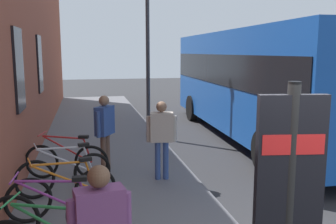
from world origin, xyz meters
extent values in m
plane|color=#2D2D30|center=(6.00, -1.00, 0.00)|extent=(60.00, 60.00, 0.00)
cube|color=slate|center=(8.00, 1.75, 0.06)|extent=(24.00, 3.50, 0.12)
cube|color=brown|center=(9.00, 3.80, 3.56)|extent=(22.00, 0.60, 7.11)
cube|color=black|center=(5.50, 3.48, 2.40)|extent=(0.90, 0.06, 1.60)
cube|color=black|center=(9.00, 3.48, 2.40)|extent=(0.90, 0.06, 1.60)
cylinder|color=#267F3F|center=(2.05, 2.70, 1.00)|extent=(0.26, 0.83, 0.09)
cube|color=black|center=(1.94, 2.29, 1.02)|extent=(0.15, 0.22, 0.06)
cylinder|color=#267F3F|center=(2.16, 3.11, 1.08)|extent=(0.47, 0.15, 0.02)
torus|color=black|center=(2.96, 3.26, 0.48)|extent=(0.10, 0.72, 0.72)
torus|color=black|center=(2.90, 2.21, 0.48)|extent=(0.10, 0.72, 0.72)
cylinder|color=#8C338C|center=(2.93, 2.71, 0.76)|extent=(0.09, 1.02, 0.58)
cylinder|color=#8C338C|center=(2.93, 2.79, 1.00)|extent=(0.09, 0.85, 0.09)
cylinder|color=#8C338C|center=(2.90, 2.29, 0.73)|extent=(0.05, 0.19, 0.51)
cube|color=black|center=(2.91, 2.36, 1.02)|extent=(0.11, 0.21, 0.06)
cylinder|color=#8C338C|center=(2.96, 3.21, 1.08)|extent=(0.48, 0.05, 0.02)
torus|color=black|center=(3.63, 3.15, 0.48)|extent=(0.23, 0.71, 0.72)
torus|color=black|center=(3.88, 2.14, 0.48)|extent=(0.23, 0.71, 0.72)
cylinder|color=orange|center=(3.76, 2.62, 0.76)|extent=(0.28, 1.00, 0.58)
cylinder|color=orange|center=(3.74, 2.69, 1.00)|extent=(0.24, 0.84, 0.09)
cylinder|color=orange|center=(3.86, 2.21, 0.73)|extent=(0.08, 0.19, 0.51)
cube|color=black|center=(3.85, 2.28, 1.02)|extent=(0.15, 0.22, 0.06)
cylinder|color=orange|center=(3.64, 3.11, 1.08)|extent=(0.47, 0.14, 0.02)
torus|color=black|center=(4.61, 3.18, 0.48)|extent=(0.23, 0.71, 0.72)
torus|color=black|center=(4.86, 2.16, 0.48)|extent=(0.23, 0.71, 0.72)
cylinder|color=silver|center=(4.74, 2.65, 0.76)|extent=(0.28, 1.00, 0.58)
cylinder|color=silver|center=(4.72, 2.72, 1.00)|extent=(0.24, 0.84, 0.09)
cylinder|color=silver|center=(4.84, 2.24, 0.73)|extent=(0.08, 0.19, 0.51)
cube|color=black|center=(4.82, 2.31, 1.02)|extent=(0.14, 0.22, 0.06)
cylinder|color=silver|center=(4.62, 3.14, 1.08)|extent=(0.47, 0.14, 0.02)
torus|color=black|center=(5.73, 3.18, 0.48)|extent=(0.24, 0.71, 0.72)
torus|color=black|center=(5.45, 2.17, 0.48)|extent=(0.24, 0.71, 0.72)
cylinder|color=#B21E1E|center=(5.58, 2.65, 0.76)|extent=(0.30, 0.99, 0.58)
cylinder|color=#B21E1E|center=(5.60, 2.72, 1.00)|extent=(0.26, 0.83, 0.09)
cylinder|color=#B21E1E|center=(5.47, 2.24, 0.73)|extent=(0.08, 0.19, 0.51)
cube|color=black|center=(5.49, 2.31, 1.02)|extent=(0.15, 0.22, 0.06)
cylinder|color=#B21E1E|center=(5.71, 3.13, 1.08)|extent=(0.47, 0.15, 0.02)
cube|color=black|center=(0.42, 0.68, 1.87)|extent=(0.16, 0.56, 1.10)
cube|color=red|center=(0.42, 0.68, 2.03)|extent=(0.16, 0.50, 0.16)
cube|color=#1951B2|center=(8.68, -3.00, 1.85)|extent=(10.58, 2.85, 3.00)
cube|color=black|center=(8.68, -3.00, 2.21)|extent=(10.37, 2.89, 0.90)
cylinder|color=black|center=(5.36, -1.69, 0.50)|extent=(1.01, 0.28, 1.00)
cylinder|color=black|center=(12.00, -4.31, 0.50)|extent=(1.01, 0.28, 1.00)
cylinder|color=black|center=(12.08, -1.91, 0.50)|extent=(1.01, 0.28, 1.00)
cylinder|color=#334C8C|center=(5.16, 0.83, 0.52)|extent=(0.12, 0.12, 0.80)
cylinder|color=#334C8C|center=(5.13, 0.67, 0.52)|extent=(0.12, 0.12, 0.80)
cube|color=#B2A599|center=(5.15, 0.75, 1.22)|extent=(0.30, 0.50, 0.60)
sphere|color=#8C664C|center=(5.15, 0.75, 1.64)|extent=(0.22, 0.22, 0.22)
cylinder|color=#B2A599|center=(5.18, 1.01, 1.18)|extent=(0.09, 0.09, 0.53)
cylinder|color=#B2A599|center=(5.11, 0.49, 1.18)|extent=(0.09, 0.09, 0.53)
cube|color=#723F72|center=(1.20, 2.15, 1.20)|extent=(0.30, 0.49, 0.59)
sphere|color=brown|center=(1.20, 2.15, 1.61)|extent=(0.21, 0.21, 0.21)
cylinder|color=#723F72|center=(1.24, 1.89, 1.16)|extent=(0.09, 0.09, 0.52)
cylinder|color=brown|center=(5.85, 1.90, 0.54)|extent=(0.12, 0.12, 0.83)
cylinder|color=brown|center=(6.00, 1.81, 0.54)|extent=(0.12, 0.12, 0.83)
cube|color=#334C8C|center=(5.93, 1.86, 1.26)|extent=(0.54, 0.46, 0.62)
sphere|color=#8C664C|center=(5.93, 1.86, 1.70)|extent=(0.23, 0.23, 0.23)
cylinder|color=#334C8C|center=(5.70, 2.00, 1.22)|extent=(0.10, 0.10, 0.55)
cylinder|color=#334C8C|center=(6.16, 1.71, 1.22)|extent=(0.10, 0.10, 0.55)
cylinder|color=#333338|center=(9.44, 0.30, 2.86)|extent=(0.12, 0.12, 5.48)
camera|label=1|loc=(-2.13, 2.24, 2.74)|focal=39.71mm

